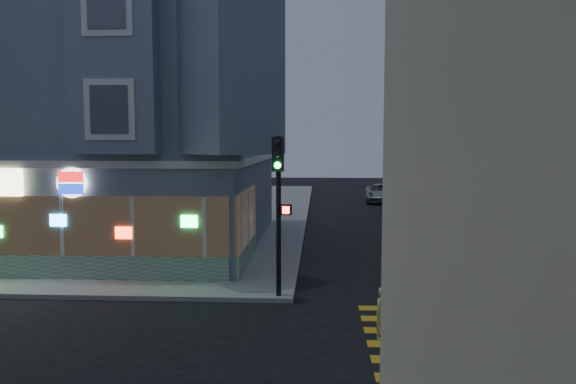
# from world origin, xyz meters

# --- Properties ---
(ground) EXTENTS (120.00, 120.00, 0.00)m
(ground) POSITION_xyz_m (0.00, 0.00, 0.00)
(ground) COLOR black
(ground) RESTS_ON ground
(sidewalk_nw) EXTENTS (33.00, 42.00, 0.15)m
(sidewalk_nw) POSITION_xyz_m (-13.50, 23.00, 0.07)
(sidewalk_nw) COLOR gray
(sidewalk_nw) RESTS_ON ground
(corner_building) EXTENTS (14.60, 14.60, 11.40)m
(corner_building) POSITION_xyz_m (-6.00, 10.98, 5.82)
(corner_building) COLOR slate
(corner_building) RESTS_ON sidewalk_nw
(row_house_c) EXTENTS (12.00, 8.60, 9.00)m
(row_house_c) POSITION_xyz_m (19.50, 25.00, 4.65)
(row_house_c) COLOR #C7A89A
(row_house_c) RESTS_ON sidewalk_ne
(row_house_d) EXTENTS (12.00, 8.60, 10.50)m
(row_house_d) POSITION_xyz_m (19.50, 34.00, 5.40)
(row_house_d) COLOR #AEA9BA
(row_house_d) RESTS_ON sidewalk_ne
(utility_pole) EXTENTS (2.20, 0.30, 9.00)m
(utility_pole) POSITION_xyz_m (12.00, 24.00, 4.80)
(utility_pole) COLOR #4C3826
(utility_pole) RESTS_ON sidewalk_ne
(street_tree_near) EXTENTS (3.00, 3.00, 5.30)m
(street_tree_near) POSITION_xyz_m (12.20, 30.00, 3.94)
(street_tree_near) COLOR #4C3826
(street_tree_near) RESTS_ON sidewalk_ne
(street_tree_far) EXTENTS (3.00, 3.00, 5.30)m
(street_tree_far) POSITION_xyz_m (12.20, 38.00, 3.94)
(street_tree_far) COLOR #4C3826
(street_tree_far) RESTS_ON sidewalk_ne
(running_child) EXTENTS (0.54, 0.47, 1.26)m
(running_child) POSITION_xyz_m (5.32, -0.83, 0.63)
(running_child) COLOR #D2D76D
(running_child) RESTS_ON ground
(pedestrian_a) EXTENTS (1.00, 0.91, 1.67)m
(pedestrian_a) POSITION_xyz_m (11.30, 17.01, 0.99)
(pedestrian_a) COLOR black
(pedestrian_a) RESTS_ON sidewalk_ne
(pedestrian_b) EXTENTS (1.03, 0.68, 1.63)m
(pedestrian_b) POSITION_xyz_m (13.00, 21.25, 0.97)
(pedestrian_b) COLOR #24222A
(pedestrian_b) RESTS_ON sidewalk_ne
(parked_car_a) EXTENTS (2.03, 4.00, 1.31)m
(parked_car_a) POSITION_xyz_m (9.36, 12.01, 0.65)
(parked_car_a) COLOR #94959B
(parked_car_a) RESTS_ON ground
(parked_car_b) EXTENTS (1.67, 4.19, 1.36)m
(parked_car_b) POSITION_xyz_m (8.89, 17.21, 0.68)
(parked_car_b) COLOR #343639
(parked_car_b) RESTS_ON ground
(parked_car_c) EXTENTS (2.52, 4.90, 1.36)m
(parked_car_c) POSITION_xyz_m (8.81, 22.41, 0.68)
(parked_car_c) COLOR maroon
(parked_car_c) RESTS_ON ground
(parked_car_d) EXTENTS (2.73, 5.30, 1.43)m
(parked_car_d) POSITION_xyz_m (8.60, 30.14, 0.71)
(parked_car_d) COLOR #9BA1A5
(parked_car_d) RESTS_ON ground
(traffic_signal) EXTENTS (0.58, 0.53, 4.76)m
(traffic_signal) POSITION_xyz_m (2.57, 2.18, 3.37)
(traffic_signal) COLOR black
(traffic_signal) RESTS_ON sidewalk_nw
(fire_hydrant) EXTENTS (0.41, 0.24, 0.71)m
(fire_hydrant) POSITION_xyz_m (11.30, 15.42, 0.52)
(fire_hydrant) COLOR silver
(fire_hydrant) RESTS_ON sidewalk_ne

